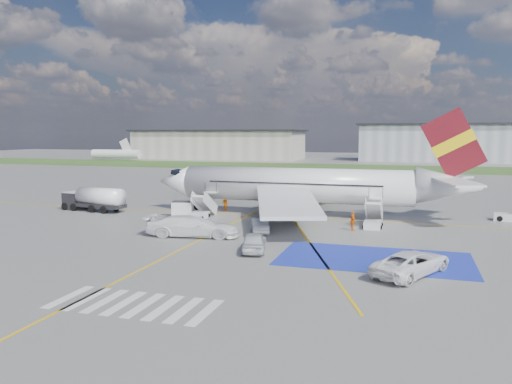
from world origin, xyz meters
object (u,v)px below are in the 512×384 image
Objects in this scene: car_silver_b at (260,225)px; van_white_a at (412,259)px; airliner at (309,186)px; gpu_cart at (182,210)px; car_silver_a at (254,242)px; fuel_tanker at (94,201)px; van_white_b at (193,223)px.

van_white_a is at bearing 121.68° from car_silver_b.
car_silver_b is (-2.47, -11.05, -2.69)m from airliner.
van_white_a is at bearing -62.56° from airliner.
car_silver_b is 0.77× the size of van_white_a.
airliner is 11.64m from car_silver_b.
van_white_a is at bearing -46.09° from gpu_cart.
car_silver_a is at bearing -92.20° from airliner.
car_silver_a is (-0.71, -18.39, -2.62)m from airliner.
fuel_tanker is at bearing 2.01° from van_white_a.
car_silver_a is (12.45, -13.08, -0.04)m from gpu_cart.
van_white_a reaches higher than car_silver_a.
airliner is at bearing -106.11° from car_silver_a.
van_white_b reaches higher than van_white_a.
airliner reaches higher than gpu_cart.
airliner is 24.25m from van_white_a.
gpu_cart is 12.13m from car_silver_b.
airliner is 16.63m from van_white_b.
gpu_cart is at bearing 22.24° from van_white_b.
fuel_tanker is 1.34× the size of van_white_b.
fuel_tanker is at bearing 163.42° from gpu_cart.
airliner is at bearing -36.09° from van_white_b.
airliner reaches higher than car_silver_a.
fuel_tanker is at bearing -43.62° from car_silver_a.
gpu_cart is 29.13m from van_white_a.
van_white_b is at bearing -42.50° from car_silver_a.
car_silver_a is at bearing -20.73° from fuel_tanker.
car_silver_a is 0.72× the size of van_white_b.
airliner reaches higher than van_white_a.
fuel_tanker is 1.88× the size of car_silver_a.
van_white_a is (11.12, -21.42, -2.35)m from airliner.
airliner reaches higher than van_white_b.
car_silver_a is at bearing -58.95° from gpu_cart.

